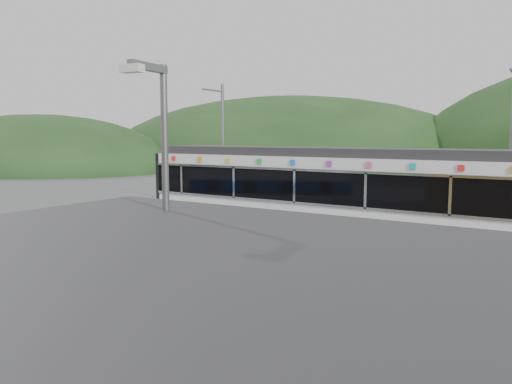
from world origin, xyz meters
The scene contains 9 objects.
ground centered at (0.00, 0.00, 0.00)m, with size 120.00×120.00×0.00m, color #4C4C4F.
hills centered at (6.19, 5.29, 0.00)m, with size 146.00×149.00×26.00m.
platform centered at (0.00, 3.30, 0.15)m, with size 26.00×3.20×0.30m, color #9E9E99.
yellow_line centered at (0.00, 2.00, 0.30)m, with size 26.00×0.10×0.01m, color yellow.
train centered at (2.16, 6.00, 2.06)m, with size 20.44×3.01×3.74m.
catenary_mast_west centered at (-7.00, 8.56, 3.65)m, with size 0.18×1.80×7.00m.
catenary_mast_east centered at (7.00, 8.56, 3.65)m, with size 0.18×1.80×7.00m.
station_shelter centered at (6.00, -9.01, 1.55)m, with size 9.20×6.20×3.00m.
lamp_post centered at (3.38, -7.07, 3.25)m, with size 0.37×0.99×5.42m.
Camera 1 is at (9.22, -13.16, 4.26)m, focal length 35.00 mm.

